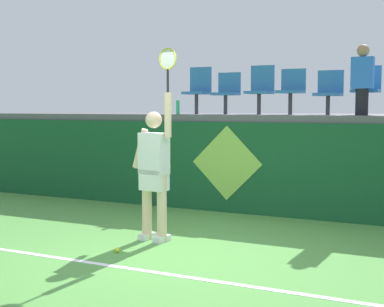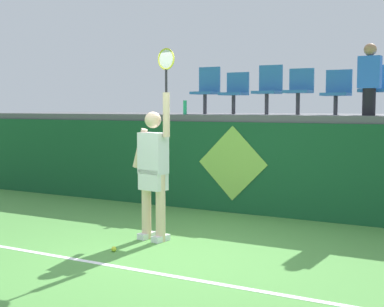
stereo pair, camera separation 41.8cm
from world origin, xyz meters
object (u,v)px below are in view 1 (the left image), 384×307
Objects in this scene: tennis_ball at (117,250)px; water_bottle at (178,107)px; stadium_chair_2 at (261,88)px; stadium_chair_5 at (366,87)px; stadium_chair_1 at (227,91)px; spectator_0 at (362,78)px; stadium_chair_3 at (292,88)px; tennis_player at (154,168)px; stadium_chair_0 at (198,88)px; stadium_chair_4 at (329,90)px.

tennis_ball is 0.26× the size of water_bottle.
stadium_chair_2 is 1.08× the size of stadium_chair_5.
stadium_chair_1 is (0.64, 0.75, 0.31)m from water_bottle.
spectator_0 is (3.13, 0.32, 0.46)m from water_bottle.
water_bottle is 0.31× the size of stadium_chair_5.
stadium_chair_2 is 1.10× the size of stadium_chair_3.
tennis_player is 3.76m from spectator_0.
spectator_0 is at bearing -18.91° from stadium_chair_3.
stadium_chair_0 is at bearing 179.70° from stadium_chair_3.
stadium_chair_3 reaches higher than tennis_ball.
tennis_player is 38.72× the size of tennis_ball.
stadium_chair_2 is 0.58m from stadium_chair_3.
stadium_chair_4 is (1.73, 3.94, 2.05)m from tennis_ball.
tennis_ball is at bearing -97.19° from stadium_chair_2.
stadium_chair_0 is 1.82m from stadium_chair_3.
spectator_0 reaches higher than stadium_chair_4.
stadium_chair_3 is (0.97, 3.18, 1.14)m from tennis_player.
stadium_chair_3 reaches higher than stadium_chair_4.
spectator_0 is (0.61, -0.44, 0.17)m from stadium_chair_4.
stadium_chair_1 is (-0.15, 3.93, 2.06)m from tennis_ball.
stadium_chair_4 is at bearing 144.57° from spectator_0.
stadium_chair_2 reaches higher than tennis_ball.
stadium_chair_1 is 1.88m from stadium_chair_4.
spectator_0 is at bearing -90.00° from stadium_chair_5.
stadium_chair_1 reaches higher than water_bottle.
stadium_chair_3 reaches higher than stadium_chair_1.
tennis_ball is 0.07× the size of stadium_chair_0.
stadium_chair_3 is (1.87, 0.75, 0.33)m from water_bottle.
spectator_0 reaches higher than tennis_player.
water_bottle is 2.04m from stadium_chair_3.
stadium_chair_0 is 3.09m from stadium_chair_5.
stadium_chair_0 is at bearing 179.99° from stadium_chair_2.
stadium_chair_0 is at bearing 104.93° from tennis_player.
stadium_chair_0 is at bearing 86.42° from water_bottle.
stadium_chair_2 is (1.24, -0.00, -0.00)m from stadium_chair_0.
stadium_chair_0 is at bearing 179.05° from stadium_chair_1.
tennis_player is 2.28× the size of spectator_0.
spectator_0 reaches higher than stadium_chair_2.
stadium_chair_4 is at bearing 16.64° from water_bottle.
stadium_chair_5 is at bearing 0.05° from stadium_chair_1.
stadium_chair_2 is at bearing 166.47° from spectator_0.
stadium_chair_0 is 1.09× the size of stadium_chair_5.
stadium_chair_2 is at bearing 82.81° from tennis_ball.
stadium_chair_5 is 0.45m from spectator_0.
stadium_chair_3 is at bearing 73.06° from tennis_player.
water_bottle is 0.28× the size of stadium_chair_2.
stadium_chair_3 is 1.35m from spectator_0.
stadium_chair_4 is (2.52, 0.75, 0.29)m from water_bottle.
stadium_chair_3 is at bearing 0.02° from stadium_chair_1.
stadium_chair_3 is 0.66m from stadium_chair_4.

